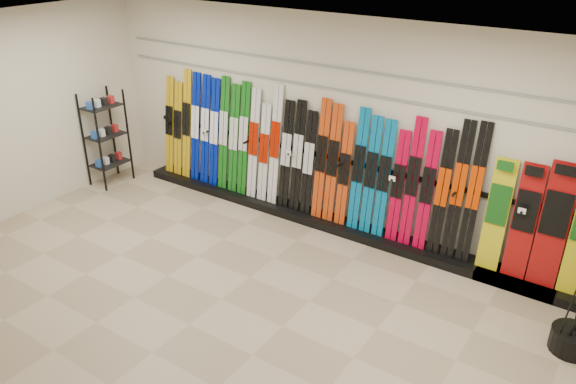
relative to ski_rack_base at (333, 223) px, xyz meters
The scene contains 11 objects.
floor 2.29m from the ski_rack_base, 95.64° to the right, with size 8.00×8.00×0.00m, color gray.
back_wall 1.47m from the ski_rack_base, 135.64° to the left, with size 8.00×8.00×0.00m, color beige.
left_wall 5.01m from the ski_rack_base, 151.65° to the right, with size 5.00×5.00×0.00m, color beige.
ceiling 3.73m from the ski_rack_base, 95.64° to the right, with size 8.00×8.00×0.00m, color silver.
ski_rack_base is the anchor object (origin of this frame).
skis 1.14m from the ski_rack_base, behind, with size 5.36×0.26×1.83m.
snowboards 2.98m from the ski_rack_base, ahead, with size 1.55×0.24×1.57m.
accessory_rack 4.11m from the ski_rack_base, 169.54° to the right, with size 0.40×0.60×1.60m, color black.
pole_bin 3.50m from the ski_rack_base, 15.05° to the right, with size 0.44×0.44×0.25m, color black.
slatwall_rail_0 1.96m from the ski_rack_base, 138.37° to the left, with size 7.60×0.02×0.03m, color gray.
slatwall_rail_1 2.26m from the ski_rack_base, 138.37° to the left, with size 7.60×0.02×0.03m, color gray.
Camera 1 is at (3.71, -4.09, 4.04)m, focal length 35.00 mm.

